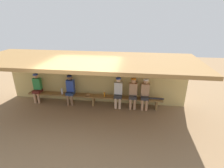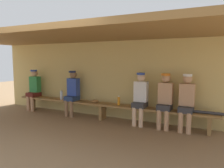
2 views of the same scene
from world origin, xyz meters
name	(u,v)px [view 1 (image 1 of 2)]	position (x,y,z in m)	size (l,w,h in m)	color
ground_plane	(84,125)	(0.00, 0.00, 0.00)	(24.00, 24.00, 0.00)	#8C6D4C
back_wall	(95,78)	(0.00, 2.00, 1.10)	(8.00, 0.20, 2.20)	tan
dugout_roof	(86,60)	(0.00, 0.70, 2.26)	(8.00, 2.80, 0.12)	olive
bench	(93,97)	(0.00, 1.55, 0.39)	(6.00, 0.36, 0.46)	olive
player_in_blue	(145,92)	(2.24, 1.55, 0.75)	(0.34, 0.42, 1.34)	#333338
player_leftmost	(133,92)	(1.74, 1.55, 0.75)	(0.34, 0.42, 1.34)	#333338
player_with_sunglasses	(118,91)	(1.10, 1.55, 0.75)	(0.34, 0.42, 1.34)	#333338
player_in_red	(70,88)	(-1.04, 1.55, 0.75)	(0.34, 0.42, 1.34)	navy
player_shirtless_tan	(37,86)	(-2.61, 1.55, 0.75)	(0.34, 0.42, 1.34)	#591E19
water_bottle_orange	(105,94)	(0.51, 1.52, 0.58)	(0.07, 0.07, 0.25)	orange
water_bottle_green	(62,91)	(-1.42, 1.51, 0.59)	(0.08, 0.08, 0.28)	silver
baseball_glove_dark_brown	(88,94)	(-0.24, 1.54, 0.51)	(0.24, 0.17, 0.09)	olive
baseball_bat	(155,98)	(2.65, 1.55, 0.49)	(0.07, 0.07, 0.77)	#333338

